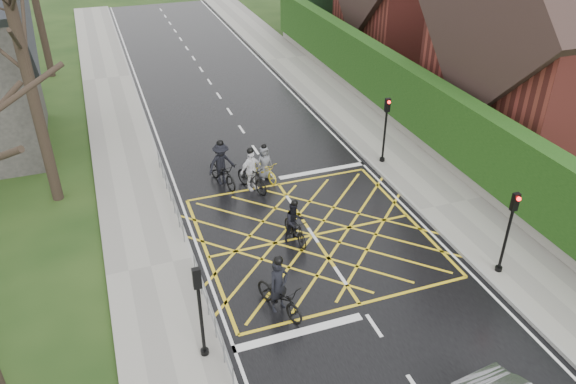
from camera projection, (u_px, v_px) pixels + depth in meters
ground at (313, 235)px, 21.06m from camera, size 120.00×120.00×0.00m
road at (313, 235)px, 21.06m from camera, size 9.00×80.00×0.01m
sidewalk_right at (450, 205)px, 22.74m from camera, size 3.00×80.00×0.15m
sidewalk_left at (151, 268)px, 19.30m from camera, size 3.00×80.00×0.15m
stone_wall at (413, 133)px, 27.94m from camera, size 0.50×38.00×0.70m
hedge at (417, 100)px, 27.03m from camera, size 0.90×38.00×2.80m
tree_near at (10, 2)px, 19.22m from camera, size 9.24×9.24×11.44m
railing_south at (211, 310)px, 16.50m from camera, size 0.05×5.04×1.03m
railing_north at (169, 187)px, 22.54m from camera, size 0.05×6.04×1.03m
traffic_light_ne at (385, 131)px, 25.04m from camera, size 0.24×0.31×3.21m
traffic_light_se at (507, 234)px, 18.28m from camera, size 0.24×0.31×3.21m
traffic_light_sw at (201, 314)px, 15.12m from camera, size 0.24×0.31×3.21m
cyclist_rear at (279, 294)px, 17.29m from camera, size 1.46×2.23×2.04m
cyclist_back at (295, 226)px, 20.46m from camera, size 0.84×1.77×1.73m
cyclist_mid at (222, 168)px, 23.97m from camera, size 1.38×2.26×2.08m
cyclist_front at (251, 175)px, 23.55m from camera, size 1.25×2.03×1.97m
cyclist_lead at (265, 167)px, 24.44m from camera, size 1.05×1.81×1.67m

